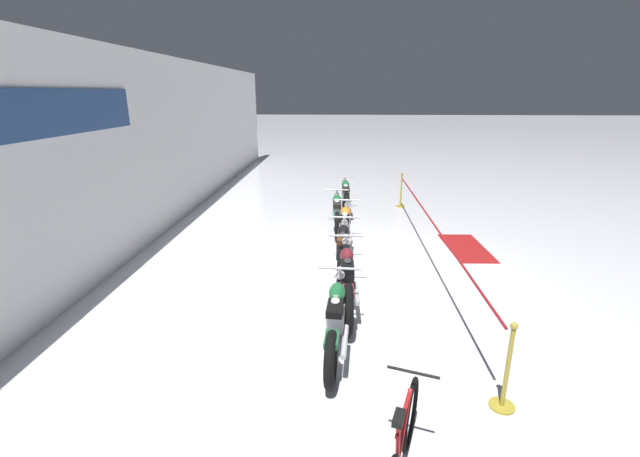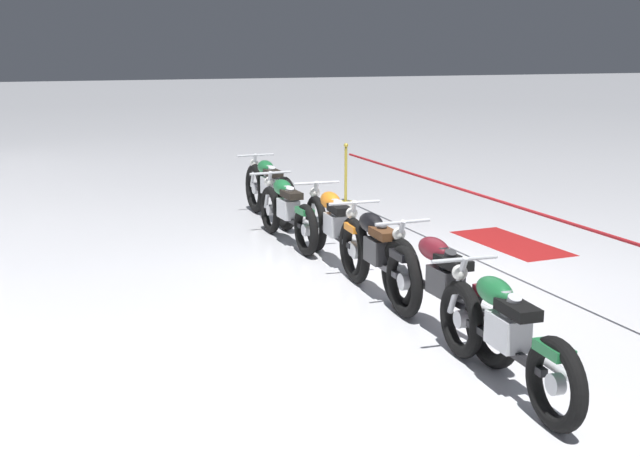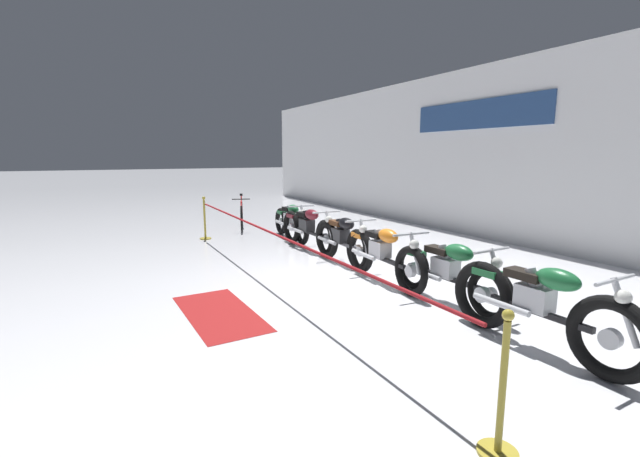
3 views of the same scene
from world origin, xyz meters
TOP-DOWN VIEW (x-y plane):
  - ground_plane at (0.00, 0.00)m, footprint 120.00×120.00m
  - motorcycle_green_0 at (-3.29, 0.68)m, footprint 2.15×0.62m
  - motorcycle_maroon_1 at (-2.02, 0.53)m, footprint 2.44×0.62m
  - motorcycle_black_2 at (-0.70, 0.59)m, footprint 2.18×0.62m
  - motorcycle_orange_3 at (0.65, 0.54)m, footprint 2.33×0.62m
  - motorcycle_green_4 at (1.94, 0.73)m, footprint 2.12×0.62m
  - motorcycle_green_5 at (3.47, 0.51)m, footprint 2.24×0.62m
  - stanchion_far_left at (-1.30, -1.17)m, footprint 8.67×0.28m
  - stanchion_mid_left at (4.39, -1.17)m, footprint 0.28×0.28m
  - floor_banner at (0.83, -2.18)m, footprint 1.89×0.90m

SIDE VIEW (x-z plane):
  - ground_plane at x=0.00m, z-range 0.00..0.00m
  - floor_banner at x=0.83m, z-range 0.00..0.01m
  - stanchion_mid_left at x=4.39m, z-range -0.17..0.88m
  - motorcycle_green_0 at x=-3.29m, z-range -0.01..0.91m
  - motorcycle_green_4 at x=1.94m, z-range 0.00..0.92m
  - motorcycle_black_2 at x=-0.70m, z-range 0.00..0.94m
  - motorcycle_maroon_1 at x=-2.02m, z-range -0.01..0.95m
  - motorcycle_orange_3 at x=0.65m, z-range 0.00..0.95m
  - motorcycle_green_5 at x=3.47m, z-range -0.01..0.98m
  - stanchion_far_left at x=-1.30m, z-range 0.19..1.25m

